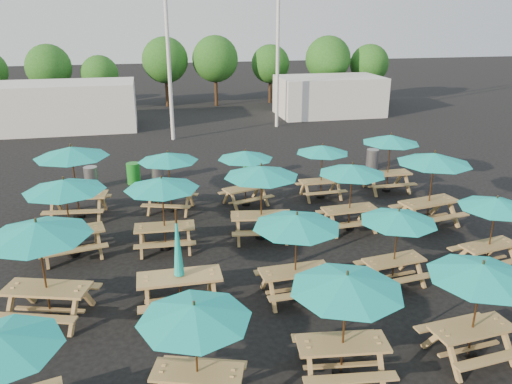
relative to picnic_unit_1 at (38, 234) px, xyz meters
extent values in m
plane|color=black|center=(5.84, 2.95, -2.13)|extent=(120.00, 120.00, 0.00)
cube|color=#A27648|center=(0.00, 0.00, -1.35)|extent=(2.05, 1.28, 0.06)
cube|color=#A27648|center=(-0.21, -0.67, -1.65)|extent=(1.91, 0.83, 0.04)
cube|color=#A27648|center=(0.21, 0.67, -1.65)|extent=(1.91, 0.83, 0.04)
cylinder|color=black|center=(0.00, 0.00, -2.08)|extent=(0.38, 0.38, 0.11)
cylinder|color=brown|center=(0.00, 0.00, -0.91)|extent=(0.05, 0.05, 2.45)
cone|color=#13AEA7|center=(0.00, 0.00, 0.12)|extent=(2.95, 2.95, 0.34)
cube|color=#A27648|center=(0.12, 3.23, -1.38)|extent=(1.95, 1.07, 0.06)
cube|color=#A27648|center=(0.26, 2.57, -1.67)|extent=(1.86, 0.62, 0.04)
cube|color=#A27648|center=(-0.02, 3.90, -1.67)|extent=(1.86, 0.62, 0.04)
cylinder|color=black|center=(0.12, 3.23, -2.08)|extent=(0.37, 0.37, 0.10)
cylinder|color=brown|center=(0.12, 3.23, -0.95)|extent=(0.05, 0.05, 2.36)
cone|color=#13AEA7|center=(0.12, 3.23, 0.04)|extent=(2.67, 2.67, 0.33)
cube|color=#A27648|center=(-0.03, 6.21, -1.31)|extent=(2.07, 1.00, 0.07)
cube|color=#A27648|center=(-0.12, 5.48, -1.64)|extent=(2.01, 0.50, 0.04)
cube|color=#A27648|center=(0.05, 6.94, -1.64)|extent=(2.01, 0.50, 0.04)
cylinder|color=black|center=(-0.03, 6.21, -2.08)|extent=(0.40, 0.40, 0.11)
cylinder|color=brown|center=(-0.03, 6.21, -0.86)|extent=(0.05, 0.05, 2.55)
cone|color=#13AEA7|center=(-0.03, 6.21, 0.21)|extent=(2.71, 2.71, 0.35)
cube|color=#A27648|center=(3.05, -3.39, -1.47)|extent=(1.74, 1.10, 0.05)
cube|color=#A27648|center=(3.24, -2.82, -1.73)|extent=(1.61, 0.72, 0.04)
cylinder|color=brown|center=(3.05, -3.39, -1.10)|extent=(0.04, 0.04, 2.07)
cone|color=#13AEA7|center=(3.05, -3.39, -0.22)|extent=(2.51, 2.51, 0.29)
cube|color=#A27648|center=(2.98, -0.16, -1.32)|extent=(1.98, 0.78, 0.07)
cube|color=#A27648|center=(2.98, -0.88, -1.64)|extent=(1.98, 0.28, 0.04)
cube|color=#A27648|center=(2.98, 0.57, -1.64)|extent=(1.98, 0.28, 0.04)
cylinder|color=black|center=(2.98, -0.16, -2.08)|extent=(0.40, 0.40, 0.11)
cylinder|color=brown|center=(2.98, -0.16, -0.87)|extent=(0.05, 0.05, 2.52)
cone|color=#13AEA7|center=(2.98, -0.16, -0.43)|extent=(0.24, 0.24, 1.65)
cube|color=#A27648|center=(2.77, 3.09, -1.41)|extent=(1.79, 0.77, 0.06)
cube|color=#A27648|center=(2.74, 2.45, -1.69)|extent=(1.77, 0.33, 0.04)
cube|color=#A27648|center=(2.81, 3.74, -1.69)|extent=(1.77, 0.33, 0.04)
cylinder|color=black|center=(2.77, 3.09, -2.08)|extent=(0.35, 0.35, 0.10)
cylinder|color=brown|center=(2.77, 3.09, -1.01)|extent=(0.04, 0.04, 2.25)
cone|color=#13AEA7|center=(2.77, 3.09, -0.06)|extent=(2.27, 2.27, 0.31)
cube|color=#A27648|center=(3.10, 6.14, -1.43)|extent=(1.83, 1.17, 0.06)
cube|color=#A27648|center=(2.90, 5.55, -1.71)|extent=(1.69, 0.77, 0.04)
cube|color=#A27648|center=(3.30, 6.73, -1.71)|extent=(1.69, 0.77, 0.04)
cylinder|color=black|center=(3.10, 6.14, -2.09)|extent=(0.34, 0.34, 0.09)
cylinder|color=brown|center=(3.10, 6.14, -1.04)|extent=(0.04, 0.04, 2.18)
cone|color=#13AEA7|center=(3.10, 6.14, -0.13)|extent=(2.65, 2.65, 0.30)
cube|color=#A27648|center=(5.85, -3.24, -1.42)|extent=(1.81, 0.89, 0.06)
cube|color=#A27648|center=(5.77, -3.87, -1.70)|extent=(1.76, 0.46, 0.04)
cube|color=#A27648|center=(5.93, -2.60, -1.70)|extent=(1.76, 0.46, 0.04)
cylinder|color=black|center=(5.85, -3.24, -2.09)|extent=(0.35, 0.35, 0.10)
cylinder|color=brown|center=(5.85, -3.24, -1.02)|extent=(0.04, 0.04, 2.23)
cone|color=#13AEA7|center=(5.85, -3.24, -0.08)|extent=(2.39, 2.39, 0.31)
cube|color=#A27648|center=(5.79, -0.29, -1.42)|extent=(1.76, 0.74, 0.06)
cube|color=#A27648|center=(5.81, -0.93, -1.70)|extent=(1.75, 0.31, 0.04)
cube|color=#A27648|center=(5.76, 0.34, -1.70)|extent=(1.75, 0.31, 0.04)
cylinder|color=black|center=(5.79, -0.29, -2.09)|extent=(0.35, 0.35, 0.10)
cylinder|color=brown|center=(5.79, -0.29, -1.02)|extent=(0.04, 0.04, 2.22)
cone|color=#13AEA7|center=(5.79, -0.29, -0.08)|extent=(2.22, 2.22, 0.31)
cube|color=#A27648|center=(5.74, 3.24, -1.37)|extent=(1.95, 0.98, 0.06)
cube|color=#A27648|center=(5.64, 2.56, -1.67)|extent=(1.88, 0.52, 0.04)
cube|color=#A27648|center=(5.83, 3.91, -1.67)|extent=(1.88, 0.52, 0.04)
cylinder|color=black|center=(5.74, 3.24, -2.08)|extent=(0.37, 0.37, 0.10)
cylinder|color=brown|center=(5.74, 3.24, -0.94)|extent=(0.05, 0.05, 2.38)
cone|color=#13AEA7|center=(5.74, 3.24, 0.06)|extent=(2.59, 2.59, 0.33)
cube|color=#A27648|center=(5.82, 6.14, -1.47)|extent=(1.74, 1.11, 0.05)
cube|color=#A27648|center=(6.01, 5.58, -1.73)|extent=(1.61, 0.72, 0.04)
cube|color=#A27648|center=(5.64, 6.71, -1.73)|extent=(1.61, 0.72, 0.04)
cylinder|color=black|center=(5.82, 6.14, -2.09)|extent=(0.32, 0.32, 0.09)
cylinder|color=brown|center=(5.82, 6.14, -1.10)|extent=(0.04, 0.04, 2.08)
cone|color=#13AEA7|center=(5.82, 6.14, -0.22)|extent=(2.52, 2.52, 0.29)
cube|color=#A27648|center=(8.59, -3.31, -1.43)|extent=(1.76, 0.83, 0.06)
cube|color=#A27648|center=(8.65, -3.93, -1.71)|extent=(1.72, 0.41, 0.04)
cube|color=#A27648|center=(8.53, -2.69, -1.71)|extent=(1.72, 0.41, 0.04)
cylinder|color=black|center=(8.59, -3.31, -2.09)|extent=(0.34, 0.34, 0.09)
cylinder|color=brown|center=(8.59, -3.31, -1.05)|extent=(0.04, 0.04, 2.17)
cone|color=#13AEA7|center=(8.59, -3.31, -0.13)|extent=(2.29, 2.29, 0.30)
cube|color=#A27648|center=(8.48, -0.18, -1.48)|extent=(1.65, 0.81, 0.05)
cube|color=#A27648|center=(8.55, -0.76, -1.74)|extent=(1.60, 0.41, 0.04)
cube|color=#A27648|center=(8.41, 0.40, -1.74)|extent=(1.60, 0.41, 0.04)
cylinder|color=black|center=(8.48, -0.18, -2.09)|extent=(0.32, 0.32, 0.09)
cylinder|color=brown|center=(8.48, -0.18, -1.12)|extent=(0.04, 0.04, 2.03)
cone|color=#13AEA7|center=(8.48, -0.18, -0.26)|extent=(2.18, 2.18, 0.28)
cube|color=#A27648|center=(8.68, 3.28, -1.42)|extent=(1.77, 0.76, 0.06)
cube|color=#A27648|center=(8.71, 2.65, -1.70)|extent=(1.75, 0.33, 0.04)
cube|color=#A27648|center=(8.65, 3.92, -1.70)|extent=(1.75, 0.33, 0.04)
cylinder|color=black|center=(8.68, 3.28, -2.09)|extent=(0.35, 0.35, 0.10)
cylinder|color=brown|center=(8.68, 3.28, -1.02)|extent=(0.04, 0.04, 2.22)
cone|color=#13AEA7|center=(8.68, 3.28, -0.08)|extent=(2.24, 2.24, 0.31)
cube|color=#A27648|center=(8.78, 6.32, -1.47)|extent=(1.63, 0.66, 0.05)
cube|color=#A27648|center=(8.79, 5.72, -1.73)|extent=(1.63, 0.25, 0.04)
cube|color=#A27648|center=(8.77, 6.91, -1.73)|extent=(1.63, 0.25, 0.04)
cylinder|color=black|center=(8.78, 6.32, -2.09)|extent=(0.32, 0.32, 0.09)
cylinder|color=brown|center=(8.78, 6.32, -1.10)|extent=(0.04, 0.04, 2.07)
cone|color=#13AEA7|center=(8.78, 6.32, -0.22)|extent=(2.03, 2.03, 0.29)
cube|color=#A27648|center=(11.44, 0.05, -1.47)|extent=(1.70, 0.89, 0.05)
cube|color=#A27648|center=(11.53, -0.54, -1.73)|extent=(1.63, 0.49, 0.04)
cube|color=#A27648|center=(11.34, 0.63, -1.73)|extent=(1.63, 0.49, 0.04)
cylinder|color=black|center=(11.44, 0.05, -2.09)|extent=(0.32, 0.32, 0.09)
cylinder|color=brown|center=(11.44, 0.05, -1.10)|extent=(0.04, 0.04, 2.07)
cone|color=#13AEA7|center=(11.44, 0.05, -0.23)|extent=(2.29, 2.29, 0.29)
cube|color=#A27648|center=(11.40, 3.12, -1.33)|extent=(2.05, 1.09, 0.06)
cube|color=#A27648|center=(11.53, 2.42, -1.65)|extent=(1.96, 0.61, 0.04)
cube|color=#A27648|center=(11.28, 3.82, -1.65)|extent=(1.96, 0.61, 0.04)
cylinder|color=black|center=(11.40, 3.12, -2.08)|extent=(0.39, 0.39, 0.11)
cylinder|color=brown|center=(11.40, 3.12, -0.89)|extent=(0.05, 0.05, 2.48)
cone|color=#13AEA7|center=(11.40, 3.12, 0.16)|extent=(2.77, 2.77, 0.35)
cube|color=#A27648|center=(11.59, 6.46, -1.40)|extent=(1.80, 0.71, 0.06)
cube|color=#A27648|center=(11.58, 5.81, -1.68)|extent=(1.80, 0.26, 0.04)
cube|color=#A27648|center=(11.59, 7.12, -1.68)|extent=(1.80, 0.26, 0.04)
cylinder|color=black|center=(11.59, 6.46, -2.08)|extent=(0.36, 0.36, 0.10)
cylinder|color=brown|center=(11.59, 6.46, -0.99)|extent=(0.04, 0.04, 2.29)
cone|color=#13AEA7|center=(11.59, 6.46, -0.02)|extent=(2.21, 2.21, 0.32)
cylinder|color=gray|center=(0.13, 9.36, -1.70)|extent=(0.54, 0.54, 0.87)
cylinder|color=#188522|center=(1.78, 9.54, -1.70)|extent=(0.54, 0.54, 0.87)
cylinder|color=gray|center=(2.76, 9.73, -1.70)|extent=(0.54, 0.54, 0.87)
cylinder|color=#188522|center=(6.63, 9.34, -1.70)|extent=(0.54, 0.54, 0.87)
cylinder|color=gray|center=(12.34, 9.46, -1.70)|extent=(0.54, 0.54, 0.87)
cylinder|color=silver|center=(3.84, 16.95, 3.87)|extent=(0.20, 0.20, 12.00)
cylinder|color=silver|center=(10.34, 18.95, 3.87)|extent=(0.20, 0.20, 12.00)
cube|color=silver|center=(-2.16, 20.95, -0.73)|extent=(8.00, 4.00, 2.80)
cube|color=silver|center=(14.84, 21.95, -0.83)|extent=(7.00, 4.00, 2.60)
cylinder|color=#382314|center=(-3.91, 26.85, -1.06)|extent=(0.24, 0.24, 2.14)
sphere|color=#1E5919|center=(-3.91, 26.85, 1.03)|extent=(3.11, 3.11, 3.11)
cylinder|color=#382314|center=(-0.55, 26.60, -1.24)|extent=(0.24, 0.24, 1.78)
sphere|color=#1E5919|center=(-0.55, 26.60, 0.50)|extent=(2.59, 2.59, 2.59)
cylinder|color=#382314|center=(4.09, 27.67, -0.98)|extent=(0.24, 0.24, 2.31)
sphere|color=#1E5919|center=(4.09, 27.67, 1.28)|extent=(3.36, 3.36, 3.36)
cylinder|color=#382314|center=(7.74, 27.21, -0.96)|extent=(0.24, 0.24, 2.35)
sphere|color=#1E5919|center=(7.74, 27.21, 1.33)|extent=(3.41, 3.41, 3.41)
cylinder|color=#382314|center=(12.06, 27.62, -1.12)|extent=(0.24, 0.24, 2.02)
sphere|color=#1E5919|center=(12.06, 27.62, 0.85)|extent=(2.94, 2.94, 2.94)
cylinder|color=#382314|center=(16.07, 25.84, -0.97)|extent=(0.24, 0.24, 2.32)
sphere|color=#1E5919|center=(16.07, 25.84, 1.30)|extent=(3.38, 3.38, 3.38)
cylinder|color=#382314|center=(19.46, 25.87, -1.12)|extent=(0.24, 0.24, 2.03)
sphere|color=#1E5919|center=(19.46, 25.87, 0.87)|extent=(2.95, 2.95, 2.95)
camera|label=1|loc=(2.52, -10.67, 4.53)|focal=35.00mm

